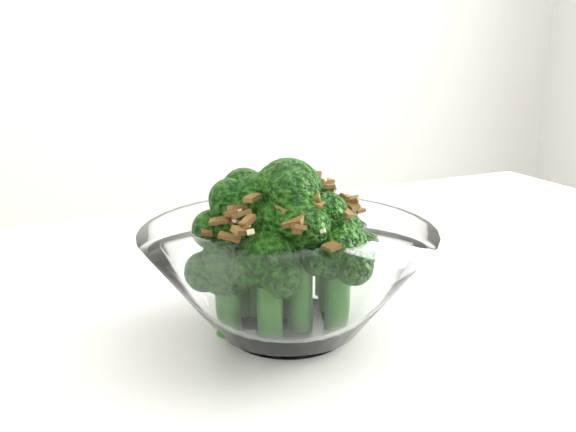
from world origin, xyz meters
name	(u,v)px	position (x,y,z in m)	size (l,w,h in m)	color
table	(282,416)	(0.01, 0.09, 0.68)	(1.25, 0.88, 0.75)	white
broccoli_dish	(287,266)	(0.02, 0.10, 0.80)	(0.22, 0.22, 0.14)	white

